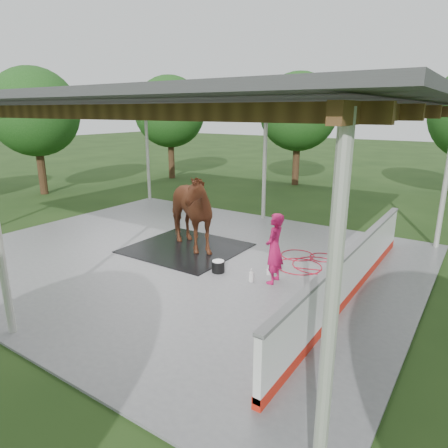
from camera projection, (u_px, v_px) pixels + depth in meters
The scene contains 12 objects.
ground at pixel (181, 257), 10.92m from camera, with size 100.00×100.00×0.00m, color #1E3814.
concrete_slab at pixel (181, 256), 10.91m from camera, with size 12.00×10.00×0.05m, color slate.
pavilion_structure at pixel (176, 106), 9.83m from camera, with size 12.60×10.60×4.05m.
dasher_board at pixel (351, 274), 8.30m from camera, with size 0.16×8.00×1.15m.
tree_belt at pixel (208, 114), 10.44m from camera, with size 28.00×28.00×5.80m.
rubber_mat at pixel (186, 248), 11.46m from camera, with size 3.03×2.84×0.02m, color black.
horse at pixel (185, 210), 11.15m from camera, with size 1.20×2.63×2.22m, color brown.
handler at pixel (274, 248), 9.00m from camera, with size 0.60×0.39×1.64m, color #AF124C.
wash_bucket at pixel (218, 266), 9.74m from camera, with size 0.32×0.32×0.29m.
soap_bottle_a at pixel (251, 275), 9.18m from camera, with size 0.13×0.13×0.33m, color silver.
soap_bottle_b at pixel (268, 271), 9.61m from camera, with size 0.09×0.09×0.20m, color #338CD8.
hose_coil at pixel (308, 262), 10.36m from camera, with size 2.20×1.87×0.02m.
Camera 1 is at (6.68, -7.87, 3.87)m, focal length 32.00 mm.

